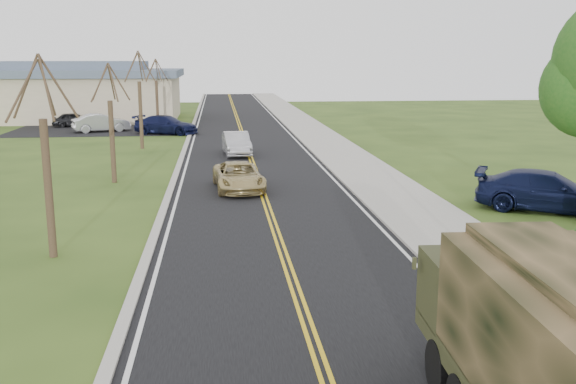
{
  "coord_description": "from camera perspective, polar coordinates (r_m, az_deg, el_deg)",
  "views": [
    {
      "loc": [
        -1.92,
        -9.4,
        5.94
      ],
      "look_at": [
        0.23,
        10.26,
        1.8
      ],
      "focal_mm": 40.0,
      "sensor_mm": 36.0,
      "label": 1
    }
  ],
  "objects": [
    {
      "name": "lot_car_dark",
      "position": [
        59.76,
        -18.47,
        6.12
      ],
      "size": [
        3.92,
        2.12,
        1.27
      ],
      "primitive_type": "imported",
      "rotation": [
        0.0,
        0.0,
        1.75
      ],
      "color": "black",
      "rests_on": "ground"
    },
    {
      "name": "sidewalk_right",
      "position": [
        50.36,
        2.75,
        5.09
      ],
      "size": [
        3.2,
        120.0,
        0.1
      ],
      "primitive_type": "cube",
      "color": "#9E998E",
      "rests_on": "ground"
    },
    {
      "name": "lot_car_silver",
      "position": [
        54.95,
        -16.28,
        5.93
      ],
      "size": [
        4.83,
        3.09,
        1.5
      ],
      "primitive_type": "imported",
      "rotation": [
        0.0,
        0.0,
        1.93
      ],
      "color": "#B1B1B6",
      "rests_on": "ground"
    },
    {
      "name": "commercial_building",
      "position": [
        66.95,
        -18.56,
        8.43
      ],
      "size": [
        25.5,
        21.5,
        5.65
      ],
      "color": "tan",
      "rests_on": "ground"
    },
    {
      "name": "curb_right",
      "position": [
        50.12,
        0.77,
        5.08
      ],
      "size": [
        0.3,
        120.0,
        0.12
      ],
      "primitive_type": "cube",
      "color": "#9E998E",
      "rests_on": "ground"
    },
    {
      "name": "bare_tree_c",
      "position": [
        43.82,
        -12.99,
        7.38
      ],
      "size": [
        2.04,
        2.39,
        6.42
      ],
      "color": "#38281C",
      "rests_on": "ground"
    },
    {
      "name": "bare_tree_b",
      "position": [
        32.0,
        -15.4,
        5.18
      ],
      "size": [
        1.83,
        2.14,
        5.73
      ],
      "color": "#38281C",
      "rests_on": "ground"
    },
    {
      "name": "bare_tree_a",
      "position": [
        20.33,
        -20.64,
        1.68
      ],
      "size": [
        1.93,
        2.26,
        6.08
      ],
      "color": "#38281C",
      "rests_on": "ground"
    },
    {
      "name": "bare_tree_d",
      "position": [
        55.74,
        -11.57,
        8.1
      ],
      "size": [
        1.88,
        2.2,
        5.91
      ],
      "color": "#38281C",
      "rests_on": "ground"
    },
    {
      "name": "road",
      "position": [
        49.79,
        -4.0,
        4.95
      ],
      "size": [
        8.0,
        120.0,
        0.01
      ],
      "primitive_type": "cube",
      "color": "black",
      "rests_on": "ground"
    },
    {
      "name": "military_truck",
      "position": [
        10.27,
        22.44,
        -12.58
      ],
      "size": [
        2.57,
        6.59,
        3.23
      ],
      "rotation": [
        0.0,
        0.0,
        -0.05
      ],
      "color": "black",
      "rests_on": "ground"
    },
    {
      "name": "lot_car_navy",
      "position": [
        52.1,
        -10.77,
        5.89
      ],
      "size": [
        5.51,
        3.73,
        1.48
      ],
      "primitive_type": "imported",
      "rotation": [
        0.0,
        0.0,
        1.21
      ],
      "color": "#0E1234",
      "rests_on": "ground"
    },
    {
      "name": "sedan_silver",
      "position": [
        40.19,
        -4.6,
        4.31
      ],
      "size": [
        1.83,
        4.42,
        1.42
      ],
      "primitive_type": "imported",
      "rotation": [
        0.0,
        0.0,
        0.08
      ],
      "color": "#B2B1B6",
      "rests_on": "ground"
    },
    {
      "name": "suv_champagne",
      "position": [
        29.4,
        -4.42,
        1.38
      ],
      "size": [
        2.45,
        4.69,
        1.26
      ],
      "primitive_type": "imported",
      "rotation": [
        0.0,
        0.0,
        0.08
      ],
      "color": "tan",
      "rests_on": "ground"
    },
    {
      "name": "curb_left",
      "position": [
        49.8,
        -8.79,
        4.89
      ],
      "size": [
        0.3,
        120.0,
        0.1
      ],
      "primitive_type": "cube",
      "color": "#9E998E",
      "rests_on": "ground"
    },
    {
      "name": "pickup_navy",
      "position": [
        27.31,
        22.0,
        0.08
      ],
      "size": [
        5.84,
        4.51,
        1.58
      ],
      "primitive_type": "imported",
      "rotation": [
        0.0,
        0.0,
        1.08
      ],
      "color": "black",
      "rests_on": "ground"
    }
  ]
}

